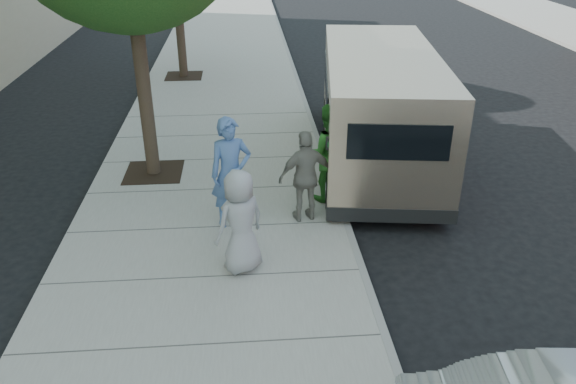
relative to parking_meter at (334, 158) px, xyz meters
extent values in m
plane|color=black|center=(-1.25, -0.48, -1.20)|extent=(120.00, 120.00, 0.00)
cube|color=gray|center=(-2.25, -0.48, -1.12)|extent=(5.00, 60.00, 0.15)
cube|color=gray|center=(0.19, -0.48, -1.12)|extent=(0.12, 60.00, 0.16)
cube|color=black|center=(-3.55, 1.92, -1.04)|extent=(1.20, 1.20, 0.01)
cylinder|color=#38281E|center=(-3.55, 1.92, 0.93)|extent=(0.28, 0.28, 3.96)
cube|color=black|center=(-3.55, 9.52, -1.04)|extent=(1.20, 1.20, 0.01)
cylinder|color=#38281E|center=(-3.55, 9.52, 0.71)|extent=(0.28, 0.28, 3.52)
cylinder|color=gray|center=(0.00, 0.00, -0.47)|extent=(0.06, 0.06, 1.15)
cube|color=gray|center=(0.00, 0.00, 0.14)|extent=(0.23, 0.06, 0.08)
cube|color=#2D2D30|center=(-0.09, 0.00, 0.29)|extent=(0.12, 0.10, 0.23)
cube|color=#2D2D30|center=(0.09, 0.00, 0.29)|extent=(0.12, 0.10, 0.23)
cube|color=#CEB094|center=(1.34, 2.32, 0.17)|extent=(3.04, 6.38, 2.26)
cube|color=#CEB094|center=(1.77, 5.65, -0.39)|extent=(2.16, 0.89, 0.97)
cube|color=black|center=(0.94, -0.74, 0.56)|extent=(1.69, 0.24, 0.63)
cylinder|color=black|center=(0.60, 4.46, -0.77)|extent=(0.40, 0.90, 0.86)
cylinder|color=black|center=(2.59, 4.20, -0.77)|extent=(0.40, 0.90, 0.86)
cylinder|color=black|center=(0.07, 0.31, -0.77)|extent=(0.40, 0.90, 0.86)
cylinder|color=black|center=(2.05, 0.06, -0.77)|extent=(0.40, 0.90, 0.86)
imported|color=#4F70A8|center=(-1.84, -0.37, -0.06)|extent=(0.81, 0.62, 1.98)
imported|color=#2F7E29|center=(-0.05, 0.45, -0.09)|extent=(0.93, 0.73, 1.91)
imported|color=#9D9DA0|center=(-1.69, -1.79, -0.21)|extent=(0.98, 0.90, 1.67)
imported|color=gray|center=(-0.53, -0.31, -0.20)|extent=(1.06, 0.61, 1.69)
camera|label=1|loc=(-1.56, -9.13, 4.05)|focal=35.00mm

